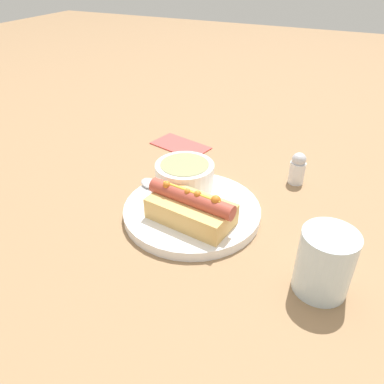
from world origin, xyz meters
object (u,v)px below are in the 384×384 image
soup_bowl (185,174)px  drinking_glass (325,262)px  salt_shaker (298,168)px  spoon (156,190)px  hot_dog (191,208)px

soup_bowl → drinking_glass: size_ratio=1.15×
salt_shaker → drinking_glass: bearing=-71.5°
spoon → drinking_glass: 0.34m
hot_dog → spoon: hot_dog is taller
soup_bowl → spoon: bearing=-134.2°
soup_bowl → spoon: (-0.04, -0.04, -0.02)m
soup_bowl → drinking_glass: 0.31m
drinking_glass → soup_bowl: bearing=153.6°
soup_bowl → drinking_glass: drinking_glass is taller
soup_bowl → hot_dog: bearing=-58.4°
spoon → salt_shaker: bearing=-111.6°
soup_bowl → salt_shaker: bearing=35.4°
hot_dog → salt_shaker: (0.13, 0.23, -0.01)m
spoon → drinking_glass: bearing=-166.0°
spoon → drinking_glass: drinking_glass is taller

